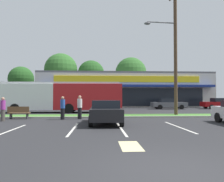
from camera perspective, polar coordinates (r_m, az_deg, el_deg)
The scene contains 23 objects.
ground_plane at distance 5.48m, azimuth 14.63°, elevation -19.19°, with size 240.00×240.00×0.00m, color #262628.
grass_median at distance 19.10m, azimuth 1.43°, elevation -6.40°, with size 56.00×2.20×0.12m, color #427A2D.
curb_lip at distance 17.89m, azimuth 1.76°, elevation -6.73°, with size 56.00×0.24×0.12m, color #99968C.
parking_stripe_0 at distance 12.06m, azimuth -25.07°, elevation -9.34°, with size 0.12×4.80×0.01m, color silver.
parking_stripe_1 at distance 11.90m, azimuth -9.93°, elevation -9.57°, with size 0.12×4.80×0.01m, color silver.
parking_stripe_2 at distance 11.74m, azimuth 2.42°, elevation -9.70°, with size 0.12×4.80×0.01m, color silver.
parking_stripe_3 at distance 13.01m, azimuth 16.77°, elevation -8.84°, with size 0.12×4.80×0.01m, color silver.
lot_arrow at distance 7.76m, azimuth 4.76°, elevation -13.91°, with size 0.70×1.60×0.01m, color beige.
storefront_building at distance 41.86m, azimuth 2.90°, elevation 0.14°, with size 29.17×14.59×5.86m.
tree_far_left at distance 54.16m, azimuth -22.40°, elevation 2.87°, with size 5.66×5.66×8.61m.
tree_left at distance 50.67m, azimuth -13.03°, elevation 5.35°, with size 7.24×7.24×11.39m.
tree_mid_left at distance 49.62m, azimuth -5.42°, elevation 4.46°, with size 5.88×5.88×9.86m.
tree_mid at distance 48.45m, azimuth 4.88°, elevation 4.67°, with size 6.73×6.73×10.32m.
utility_pole at distance 20.75m, azimuth 15.72°, elevation 10.79°, with size 3.05×2.40×11.47m.
city_bus at distance 24.41m, azimuth -12.82°, elevation -1.31°, with size 12.96×2.96×3.25m.
bus_stop_bench at distance 18.23m, azimuth -22.89°, elevation -5.11°, with size 1.60×0.45×0.95m.
car_0 at distance 31.97m, azimuth 14.33°, elevation -3.19°, with size 4.80×1.98×1.44m.
car_2 at distance 32.56m, azimuth -19.03°, elevation -3.09°, with size 4.24×1.87×1.48m.
car_3 at distance 35.15m, azimuth 25.75°, elevation -2.87°, with size 4.60×1.93×1.54m.
car_5 at distance 13.84m, azimuth -1.69°, elevation -5.32°, with size 1.96×4.60×1.47m.
pedestrian_near_bench at distance 17.04m, azimuth -26.31°, elevation -4.21°, with size 0.33×0.33×1.66m.
pedestrian_by_pole at distance 17.00m, azimuth -8.32°, elevation -4.15°, with size 0.36×0.36×1.79m.
pedestrian_mid at distance 16.84m, azimuth -12.61°, elevation -4.27°, with size 0.35×0.35×1.72m.
Camera 1 is at (-1.60, -4.97, 1.66)m, focal length 35.46 mm.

